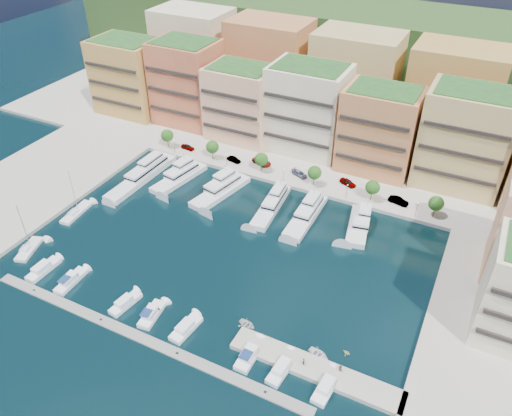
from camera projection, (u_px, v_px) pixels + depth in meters
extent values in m
plane|color=black|center=(229.00, 250.00, 115.73)|extent=(400.00, 400.00, 0.00)
cube|color=#9E998E|center=(322.00, 138.00, 160.68)|extent=(220.00, 64.00, 2.00)
cube|color=#9E998E|center=(10.00, 199.00, 132.52)|extent=(34.00, 76.00, 2.00)
cube|color=#1F3E19|center=(366.00, 86.00, 195.47)|extent=(240.00, 40.00, 58.00)
cube|color=gray|center=(138.00, 337.00, 95.08)|extent=(72.00, 2.20, 0.35)
cube|color=#9E998E|center=(315.00, 371.00, 88.86)|extent=(32.00, 5.00, 2.00)
cube|color=#C18F46|center=(129.00, 77.00, 168.42)|extent=(22.00, 16.00, 24.00)
cube|color=black|center=(113.00, 86.00, 162.44)|extent=(20.24, 0.50, 0.90)
cube|color=#1E4B1E|center=(123.00, 40.00, 161.17)|extent=(19.36, 14.08, 0.80)
cube|color=#D77047|center=(187.00, 83.00, 161.27)|extent=(20.00, 16.00, 26.00)
cube|color=black|center=(172.00, 92.00, 155.29)|extent=(18.40, 0.50, 0.90)
cube|color=#1E4B1E|center=(183.00, 42.00, 153.43)|extent=(17.60, 14.08, 0.80)
cube|color=#E5AC80|center=(241.00, 104.00, 153.34)|extent=(20.00, 15.00, 22.00)
cube|color=black|center=(229.00, 113.00, 147.72)|extent=(18.40, 0.50, 0.90)
cube|color=#1E4B1E|center=(241.00, 67.00, 146.67)|extent=(17.60, 13.20, 0.80)
cube|color=#F8EAC0|center=(308.00, 110.00, 146.26)|extent=(22.00, 16.00, 25.00)
cube|color=black|center=(297.00, 121.00, 140.28)|extent=(20.24, 0.50, 0.90)
cube|color=#1E4B1E|center=(310.00, 67.00, 138.72)|extent=(19.36, 14.08, 0.80)
cube|color=#C8764B|center=(379.00, 131.00, 137.38)|extent=(20.00, 15.00, 23.00)
cube|color=black|center=(371.00, 143.00, 131.77)|extent=(18.40, 0.50, 0.90)
cube|color=#1E4B1E|center=(386.00, 90.00, 130.43)|extent=(17.60, 13.20, 0.80)
cube|color=tan|center=(465.00, 140.00, 129.94)|extent=(22.00, 16.00, 26.00)
cube|color=black|center=(460.00, 154.00, 123.96)|extent=(20.24, 0.50, 0.90)
cube|color=#1E4B1E|center=(478.00, 91.00, 122.11)|extent=(19.36, 14.08, 0.80)
cube|color=#F8EAC0|center=(194.00, 52.00, 180.05)|extent=(26.00, 18.00, 30.00)
cube|color=#C8764B|center=(269.00, 65.00, 169.13)|extent=(26.00, 18.00, 30.00)
cube|color=tan|center=(355.00, 80.00, 158.20)|extent=(26.00, 18.00, 30.00)
cube|color=#C18F46|center=(452.00, 97.00, 147.27)|extent=(26.00, 18.00, 30.00)
cylinder|color=#473323|center=(168.00, 142.00, 153.13)|extent=(0.24, 0.24, 3.00)
sphere|color=#1B4313|center=(167.00, 135.00, 151.81)|extent=(3.80, 3.80, 3.80)
cylinder|color=#473323|center=(213.00, 154.00, 147.30)|extent=(0.24, 0.24, 3.00)
sphere|color=#1B4313|center=(212.00, 147.00, 145.98)|extent=(3.80, 3.80, 3.80)
cylinder|color=#473323|center=(261.00, 166.00, 141.47)|extent=(0.24, 0.24, 3.00)
sphere|color=#1B4313|center=(261.00, 159.00, 140.15)|extent=(3.80, 3.80, 3.80)
cylinder|color=#473323|center=(314.00, 180.00, 135.64)|extent=(0.24, 0.24, 3.00)
sphere|color=#1B4313|center=(315.00, 173.00, 134.33)|extent=(3.80, 3.80, 3.80)
cylinder|color=#473323|center=(371.00, 195.00, 129.81)|extent=(0.24, 0.24, 3.00)
sphere|color=#1B4313|center=(373.00, 187.00, 128.50)|extent=(3.80, 3.80, 3.80)
cylinder|color=#473323|center=(434.00, 211.00, 123.98)|extent=(0.24, 0.24, 3.00)
sphere|color=#1B4313|center=(436.00, 203.00, 122.67)|extent=(3.80, 3.80, 3.80)
cylinder|color=black|center=(174.00, 147.00, 149.71)|extent=(0.10, 0.10, 4.00)
sphere|color=#FFF2CC|center=(174.00, 141.00, 148.51)|extent=(0.30, 0.30, 0.30)
cylinder|color=black|center=(227.00, 160.00, 143.15)|extent=(0.10, 0.10, 4.00)
sphere|color=#FFF2CC|center=(226.00, 154.00, 141.95)|extent=(0.30, 0.30, 0.30)
cylinder|color=black|center=(284.00, 175.00, 136.60)|extent=(0.10, 0.10, 4.00)
sphere|color=#FFF2CC|center=(284.00, 169.00, 135.40)|extent=(0.30, 0.30, 0.30)
cylinder|color=black|center=(347.00, 192.00, 130.04)|extent=(0.10, 0.10, 4.00)
sphere|color=#FFF2CC|center=(348.00, 185.00, 128.84)|extent=(0.30, 0.30, 0.30)
cylinder|color=black|center=(416.00, 210.00, 123.48)|extent=(0.10, 0.10, 4.00)
sphere|color=#FFF2CC|center=(418.00, 203.00, 122.28)|extent=(0.30, 0.30, 0.30)
cube|color=silver|center=(142.00, 178.00, 140.22)|extent=(5.36, 26.85, 2.30)
cube|color=silver|center=(147.00, 168.00, 140.96)|extent=(4.21, 14.80, 1.80)
cube|color=black|center=(147.00, 168.00, 140.96)|extent=(4.27, 14.86, 0.55)
cube|color=silver|center=(151.00, 159.00, 141.57)|extent=(3.00, 8.09, 1.40)
cylinder|color=#B2B2B7|center=(153.00, 152.00, 141.80)|extent=(0.14, 0.14, 1.80)
cube|color=silver|center=(179.00, 180.00, 139.68)|extent=(7.91, 18.96, 2.30)
cube|color=silver|center=(182.00, 170.00, 139.81)|extent=(5.62, 10.65, 1.80)
cube|color=black|center=(182.00, 170.00, 139.81)|extent=(5.69, 10.72, 0.55)
cube|color=silver|center=(185.00, 163.00, 139.94)|extent=(3.78, 5.94, 1.40)
cylinder|color=#B2B2B7|center=(186.00, 156.00, 139.81)|extent=(0.14, 0.14, 1.80)
cube|color=black|center=(179.00, 181.00, 139.94)|extent=(7.97, 19.02, 0.35)
cube|color=silver|center=(220.00, 193.00, 134.29)|extent=(8.89, 20.13, 2.30)
cube|color=silver|center=(224.00, 183.00, 134.51)|extent=(6.20, 11.35, 1.80)
cube|color=black|center=(224.00, 183.00, 134.51)|extent=(6.27, 11.42, 0.55)
cube|color=silver|center=(226.00, 175.00, 134.71)|extent=(4.13, 6.35, 1.40)
cylinder|color=#B2B2B7|center=(228.00, 168.00, 134.62)|extent=(0.14, 0.14, 1.80)
cube|color=silver|center=(271.00, 208.00, 128.70)|extent=(5.93, 20.11, 2.30)
cube|color=silver|center=(274.00, 197.00, 128.94)|extent=(4.39, 11.16, 1.80)
cube|color=black|center=(274.00, 197.00, 128.94)|extent=(4.45, 11.23, 0.55)
cube|color=silver|center=(277.00, 189.00, 129.15)|extent=(3.03, 6.15, 1.40)
cylinder|color=#B2B2B7|center=(279.00, 182.00, 129.08)|extent=(0.14, 0.14, 1.80)
cube|color=silver|center=(305.00, 218.00, 125.23)|extent=(4.94, 19.76, 2.30)
cube|color=silver|center=(309.00, 207.00, 125.46)|extent=(4.00, 10.88, 1.80)
cube|color=black|center=(309.00, 207.00, 125.46)|extent=(4.06, 10.94, 0.55)
cube|color=silver|center=(312.00, 199.00, 125.67)|extent=(2.90, 5.94, 1.40)
cylinder|color=#B2B2B7|center=(314.00, 191.00, 125.59)|extent=(0.14, 0.14, 1.80)
cube|color=black|center=(305.00, 219.00, 125.50)|extent=(4.99, 19.81, 0.35)
cube|color=silver|center=(358.00, 228.00, 122.00)|extent=(7.50, 16.15, 2.30)
cube|color=silver|center=(361.00, 217.00, 121.92)|extent=(5.36, 9.12, 1.80)
cube|color=black|center=(361.00, 217.00, 121.92)|extent=(5.43, 9.19, 0.55)
cube|color=silver|center=(363.00, 209.00, 121.89)|extent=(3.62, 5.11, 1.40)
cylinder|color=#B2B2B7|center=(365.00, 202.00, 121.63)|extent=(0.14, 0.14, 1.80)
cube|color=white|center=(44.00, 270.00, 109.80)|extent=(2.79, 8.19, 1.40)
cube|color=white|center=(41.00, 267.00, 108.75)|extent=(2.15, 3.94, 1.10)
cube|color=black|center=(47.00, 263.00, 110.08)|extent=(1.95, 0.12, 0.55)
cube|color=white|center=(71.00, 282.00, 106.89)|extent=(3.02, 8.30, 1.40)
cube|color=white|center=(69.00, 278.00, 105.84)|extent=(2.23, 4.03, 1.10)
cube|color=black|center=(74.00, 274.00, 107.17)|extent=(1.88, 0.20, 0.55)
cube|color=navy|center=(64.00, 279.00, 104.72)|extent=(1.94, 2.54, 0.12)
cube|color=white|center=(126.00, 304.00, 101.57)|extent=(3.36, 7.57, 1.40)
cube|color=white|center=(124.00, 301.00, 100.54)|extent=(2.31, 3.73, 1.10)
cube|color=black|center=(128.00, 297.00, 101.75)|extent=(1.70, 0.34, 0.55)
cube|color=white|center=(152.00, 315.00, 99.17)|extent=(3.58, 7.59, 1.40)
cube|color=white|center=(150.00, 312.00, 98.15)|extent=(2.51, 3.75, 1.10)
cube|color=black|center=(155.00, 308.00, 99.35)|extent=(1.92, 0.34, 0.55)
cube|color=navy|center=(147.00, 313.00, 97.11)|extent=(2.13, 2.41, 0.12)
cube|color=white|center=(186.00, 329.00, 96.25)|extent=(3.47, 7.62, 1.40)
cube|color=white|center=(184.00, 326.00, 95.22)|extent=(2.48, 3.74, 1.10)
cube|color=black|center=(189.00, 322.00, 96.44)|extent=(1.97, 0.30, 0.55)
cube|color=white|center=(250.00, 356.00, 91.22)|extent=(2.76, 7.61, 1.40)
cube|color=white|center=(249.00, 353.00, 90.18)|extent=(2.15, 3.65, 1.10)
cube|color=black|center=(252.00, 348.00, 91.43)|extent=(1.98, 0.10, 0.55)
cube|color=navy|center=(246.00, 355.00, 89.11)|extent=(1.93, 2.28, 0.12)
cube|color=white|center=(282.00, 369.00, 88.85)|extent=(3.26, 7.98, 1.40)
cube|color=white|center=(281.00, 366.00, 87.81)|extent=(2.32, 3.90, 1.10)
cube|color=black|center=(285.00, 361.00, 89.08)|extent=(1.81, 0.28, 0.55)
cube|color=white|center=(326.00, 388.00, 85.80)|extent=(3.13, 7.81, 1.40)
cube|color=white|center=(326.00, 385.00, 84.77)|extent=(2.27, 3.81, 1.10)
cube|color=black|center=(329.00, 379.00, 86.02)|extent=(1.84, 0.24, 0.55)
cube|color=silver|center=(29.00, 250.00, 115.44)|extent=(5.32, 8.93, 1.20)
cube|color=silver|center=(26.00, 249.00, 114.30)|extent=(2.26, 2.54, 0.60)
cylinder|color=#B2B2B7|center=(23.00, 226.00, 111.89)|extent=(0.14, 0.14, 12.00)
cylinder|color=#B2B2B7|center=(23.00, 248.00, 113.58)|extent=(1.29, 3.66, 0.10)
cube|color=silver|center=(77.00, 213.00, 127.15)|extent=(3.84, 10.44, 1.20)
cube|color=silver|center=(73.00, 212.00, 125.88)|extent=(1.93, 2.71, 0.60)
cylinder|color=#B2B2B7|center=(73.00, 190.00, 123.66)|extent=(0.14, 0.14, 12.00)
cylinder|color=#B2B2B7|center=(71.00, 211.00, 125.11)|extent=(0.57, 4.58, 0.10)
imported|color=white|center=(319.00, 354.00, 91.29)|extent=(4.58, 3.74, 0.83)
imported|color=silver|center=(247.00, 324.00, 97.08)|extent=(4.01, 3.22, 0.74)
imported|color=beige|center=(347.00, 352.00, 91.67)|extent=(1.75, 1.61, 0.77)
imported|color=gray|center=(188.00, 147.00, 152.08)|extent=(4.53, 2.11, 1.50)
imported|color=gray|center=(234.00, 160.00, 145.99)|extent=(4.63, 2.43, 1.45)
imported|color=gray|center=(262.00, 162.00, 144.84)|extent=(6.61, 4.61, 1.68)
imported|color=gray|center=(299.00, 174.00, 139.72)|extent=(5.36, 3.75, 1.44)
imported|color=gray|center=(348.00, 182.00, 135.78)|extent=(5.26, 3.71, 1.66)
imported|color=gray|center=(398.00, 201.00, 128.65)|extent=(5.41, 2.66, 1.71)
imported|color=#243348|center=(304.00, 362.00, 88.33)|extent=(0.63, 0.71, 1.64)
imported|color=#4A352C|center=(340.00, 368.00, 87.31)|extent=(0.79, 0.62, 1.60)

